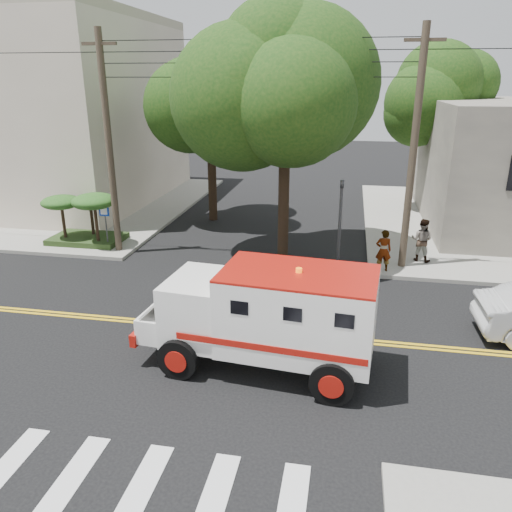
# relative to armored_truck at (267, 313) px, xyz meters

# --- Properties ---
(ground) EXTENTS (100.00, 100.00, 0.00)m
(ground) POSITION_rel_armored_truck_xyz_m (-2.21, 1.82, -1.57)
(ground) COLOR black
(ground) RESTS_ON ground
(sidewalk_nw) EXTENTS (17.00, 17.00, 0.15)m
(sidewalk_nw) POSITION_rel_armored_truck_xyz_m (-15.71, 15.32, -1.49)
(sidewalk_nw) COLOR gray
(sidewalk_nw) RESTS_ON ground
(building_left) EXTENTS (16.00, 14.00, 10.00)m
(building_left) POSITION_rel_armored_truck_xyz_m (-17.71, 16.82, 3.58)
(building_left) COLOR beige
(building_left) RESTS_ON sidewalk_nw
(utility_pole_left) EXTENTS (0.28, 0.28, 9.00)m
(utility_pole_left) POSITION_rel_armored_truck_xyz_m (-7.81, 7.82, 2.93)
(utility_pole_left) COLOR #382D23
(utility_pole_left) RESTS_ON ground
(utility_pole_right) EXTENTS (0.28, 0.28, 9.00)m
(utility_pole_right) POSITION_rel_armored_truck_xyz_m (4.09, 8.02, 2.93)
(utility_pole_right) COLOR #382D23
(utility_pole_right) RESTS_ON ground
(tree_main) EXTENTS (6.08, 5.70, 9.85)m
(tree_main) POSITION_rel_armored_truck_xyz_m (-0.27, 8.03, 5.63)
(tree_main) COLOR black
(tree_main) RESTS_ON ground
(tree_left) EXTENTS (4.48, 4.20, 7.70)m
(tree_left) POSITION_rel_armored_truck_xyz_m (-4.89, 13.60, 4.16)
(tree_left) COLOR black
(tree_left) RESTS_ON ground
(tree_right) EXTENTS (4.80, 4.50, 8.20)m
(tree_right) POSITION_rel_armored_truck_xyz_m (6.64, 17.59, 4.53)
(tree_right) COLOR black
(tree_right) RESTS_ON ground
(traffic_signal) EXTENTS (0.15, 0.18, 3.60)m
(traffic_signal) POSITION_rel_armored_truck_xyz_m (1.59, 7.42, 0.66)
(traffic_signal) COLOR #3F3F42
(traffic_signal) RESTS_ON ground
(accessibility_sign) EXTENTS (0.45, 0.10, 2.02)m
(accessibility_sign) POSITION_rel_armored_truck_xyz_m (-8.41, 7.99, -0.20)
(accessibility_sign) COLOR #3F3F42
(accessibility_sign) RESTS_ON ground
(palm_planter) EXTENTS (3.52, 2.63, 2.36)m
(palm_planter) POSITION_rel_armored_truck_xyz_m (-9.64, 8.44, 0.08)
(palm_planter) COLOR #1E3314
(palm_planter) RESTS_ON sidewalk_nw
(armored_truck) EXTENTS (6.23, 2.92, 2.75)m
(armored_truck) POSITION_rel_armored_truck_xyz_m (0.00, 0.00, 0.00)
(armored_truck) COLOR white
(armored_truck) RESTS_ON ground
(pedestrian_a) EXTENTS (0.64, 0.46, 1.64)m
(pedestrian_a) POSITION_rel_armored_truck_xyz_m (3.29, 7.32, -0.60)
(pedestrian_a) COLOR gray
(pedestrian_a) RESTS_ON sidewalk_ne
(pedestrian_b) EXTENTS (1.04, 0.93, 1.76)m
(pedestrian_b) POSITION_rel_armored_truck_xyz_m (4.86, 8.75, -0.54)
(pedestrian_b) COLOR gray
(pedestrian_b) RESTS_ON sidewalk_ne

